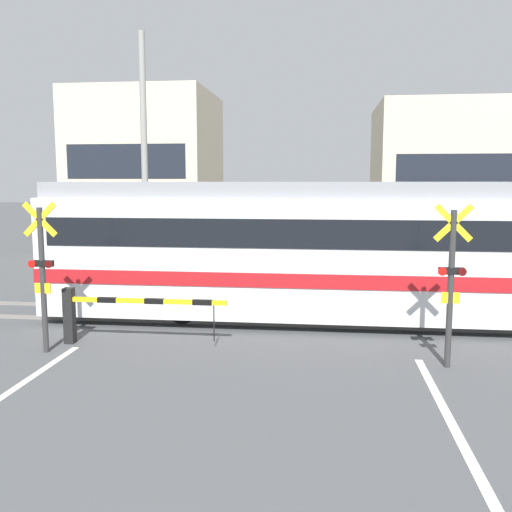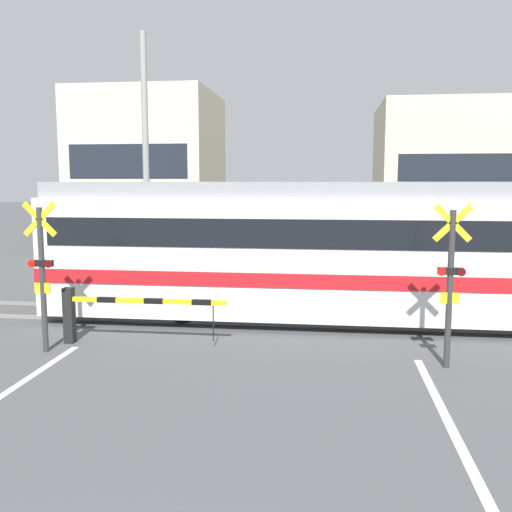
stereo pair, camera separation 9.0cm
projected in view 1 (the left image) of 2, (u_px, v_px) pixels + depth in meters
name	position (u px, v px, depth m)	size (l,w,h in m)	color
rail_track_near	(254.00, 324.00, 13.29)	(50.00, 0.10, 0.08)	gray
rail_track_far	(261.00, 310.00, 14.70)	(50.00, 0.10, 0.08)	gray
commuter_train	(414.00, 249.00, 13.33)	(17.49, 2.72, 3.33)	silver
crossing_barrier_near	(106.00, 309.00, 11.69)	(3.41, 0.20, 1.17)	black
crossing_barrier_far	(367.00, 270.00, 16.67)	(3.41, 0.20, 1.17)	black
crossing_signal_left	(42.00, 270.00, 11.04)	(0.68, 0.15, 2.96)	#333333
crossing_signal_right	(451.00, 279.00, 10.14)	(0.68, 0.15, 2.96)	#333333
pedestrian	(270.00, 255.00, 19.11)	(0.38, 0.22, 1.56)	#23232D
building_left_of_street	(148.00, 171.00, 28.60)	(6.50, 6.56, 7.63)	beige
building_right_of_street	(451.00, 179.00, 26.91)	(7.00, 6.56, 6.86)	beige
utility_pole_streetside	(144.00, 157.00, 19.56)	(0.22, 0.22, 8.32)	gray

